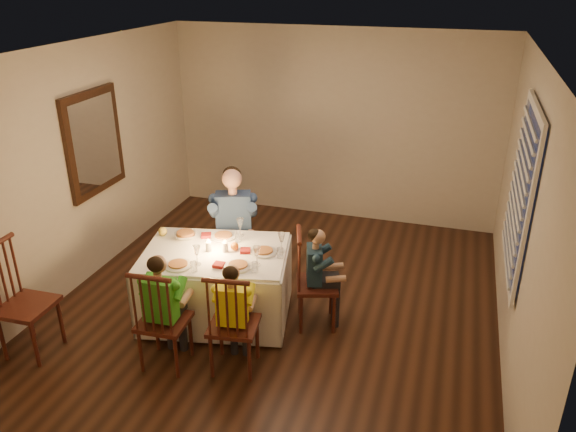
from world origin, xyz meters
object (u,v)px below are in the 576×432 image
(chair_adult, at_px, (236,279))
(chair_extra, at_px, (37,350))
(chair_near_left, at_px, (168,363))
(child_teal, at_px, (316,323))
(chair_near_right, at_px, (236,367))
(dining_table, at_px, (216,270))
(child_yellow, at_px, (236,367))
(adult, at_px, (236,279))
(child_green, at_px, (168,363))
(chair_end, at_px, (316,323))
(serving_bowl, at_px, (186,236))

(chair_adult, distance_m, chair_extra, 2.20)
(chair_near_left, bearing_deg, child_teal, -141.57)
(chair_near_right, bearing_deg, chair_adult, -76.25)
(dining_table, distance_m, chair_near_right, 1.00)
(child_yellow, bearing_deg, chair_extra, 2.06)
(chair_near_left, height_order, child_yellow, child_yellow)
(chair_near_right, bearing_deg, chair_extra, 2.06)
(adult, bearing_deg, dining_table, -102.33)
(child_green, bearing_deg, chair_near_right, -171.15)
(chair_near_right, relative_size, chair_end, 1.00)
(chair_near_left, xyz_separation_m, adult, (0.03, 1.57, 0.00))
(serving_bowl, bearing_deg, chair_extra, -129.11)
(child_green, relative_size, child_teal, 1.06)
(chair_near_right, bearing_deg, child_teal, -128.83)
(adult, relative_size, child_teal, 1.29)
(chair_adult, bearing_deg, chair_near_right, -88.31)
(dining_table, bearing_deg, adult, 86.00)
(child_green, distance_m, child_teal, 1.51)
(chair_extra, xyz_separation_m, child_green, (1.26, 0.20, 0.00))
(child_yellow, bearing_deg, child_teal, -128.83)
(chair_near_right, height_order, adult, adult)
(chair_end, bearing_deg, child_teal, -0.00)
(child_teal, bearing_deg, child_yellow, 131.65)
(chair_adult, bearing_deg, chair_near_left, -111.17)
(chair_extra, bearing_deg, dining_table, -54.87)
(dining_table, distance_m, serving_bowl, 0.50)
(adult, bearing_deg, chair_end, -47.58)
(chair_end, height_order, child_green, child_green)
(chair_end, xyz_separation_m, child_yellow, (-0.52, -0.87, 0.00))
(chair_extra, height_order, adult, adult)
(adult, bearing_deg, child_green, -111.17)
(chair_end, xyz_separation_m, serving_bowl, (-1.40, 0.01, 0.77))
(chair_adult, height_order, chair_extra, chair_extra)
(chair_near_left, xyz_separation_m, chair_extra, (-1.26, -0.20, 0.00))
(child_green, bearing_deg, child_teal, -141.57)
(chair_near_right, distance_m, child_yellow, 0.00)
(chair_adult, xyz_separation_m, serving_bowl, (-0.30, -0.56, 0.77))
(dining_table, distance_m, chair_extra, 1.82)
(dining_table, distance_m, chair_near_left, 1.00)
(chair_end, bearing_deg, chair_extra, 99.19)
(adult, height_order, child_yellow, adult)
(chair_end, bearing_deg, chair_adult, 44.95)
(adult, relative_size, serving_bowl, 5.94)
(chair_extra, height_order, child_teal, chair_extra)
(chair_end, bearing_deg, chair_near_left, 114.11)
(child_yellow, bearing_deg, dining_table, -64.02)
(adult, height_order, serving_bowl, serving_bowl)
(chair_extra, bearing_deg, child_green, -82.42)
(child_green, bearing_deg, chair_end, -141.57)
(chair_near_right, relative_size, chair_extra, 0.91)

